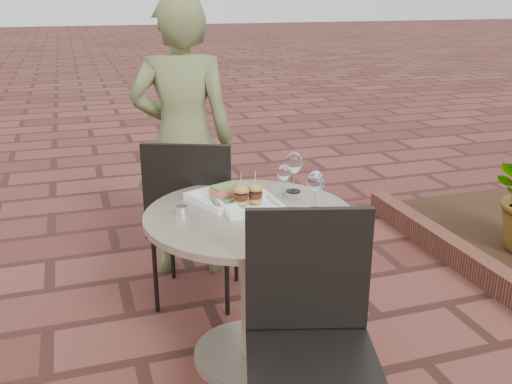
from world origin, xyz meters
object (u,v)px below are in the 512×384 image
object	(u,v)px
plate_salmon	(225,196)
plate_sliders	(248,201)
plate_tuna	(285,223)
cafe_table	(250,264)
chair_near	(310,323)
diner	(183,141)
chair_far	(192,210)

from	to	relation	value
plate_salmon	plate_sliders	world-z (taller)	plate_sliders
plate_sliders	plate_tuna	size ratio (longest dim) A/B	0.91
cafe_table	plate_sliders	bearing A→B (deg)	76.16
chair_near	plate_salmon	world-z (taller)	chair_near
cafe_table	plate_sliders	distance (m)	0.28
cafe_table	plate_tuna	distance (m)	0.34
cafe_table	plate_tuna	xyz separation A→B (m)	(0.09, -0.19, 0.26)
cafe_table	plate_sliders	size ratio (longest dim) A/B	3.40
cafe_table	diner	bearing A→B (deg)	94.92
diner	plate_salmon	xyz separation A→B (m)	(0.02, -0.82, -0.06)
diner	plate_sliders	world-z (taller)	diner
chair_near	plate_tuna	world-z (taller)	chair_near
cafe_table	plate_sliders	xyz separation A→B (m)	(0.02, 0.06, 0.28)
plate_sliders	plate_tuna	distance (m)	0.27
chair_far	chair_near	xyz separation A→B (m)	(0.16, -1.18, 0.00)
chair_far	cafe_table	bearing A→B (deg)	126.94
plate_salmon	plate_sliders	size ratio (longest dim) A/B	1.32
cafe_table	chair_far	distance (m)	0.58
chair_far	diner	size ratio (longest dim) A/B	0.57
plate_salmon	plate_sliders	distance (m)	0.14
plate_sliders	chair_near	bearing A→B (deg)	-89.18
plate_tuna	plate_sliders	bearing A→B (deg)	106.43
plate_salmon	diner	bearing A→B (deg)	91.61
plate_sliders	plate_salmon	bearing A→B (deg)	125.47
diner	plate_salmon	bearing A→B (deg)	106.07
plate_salmon	cafe_table	bearing A→B (deg)	-70.09
plate_salmon	chair_near	bearing A→B (deg)	-83.63
chair_near	plate_tuna	distance (m)	0.47
plate_tuna	cafe_table	bearing A→B (deg)	115.25
plate_salmon	plate_sliders	xyz separation A→B (m)	(0.08, -0.11, 0.01)
cafe_table	plate_salmon	xyz separation A→B (m)	(-0.06, 0.17, 0.27)
chair_far	diner	bearing A→B (deg)	-73.19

